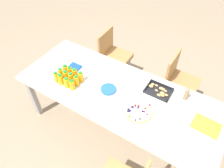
{
  "coord_description": "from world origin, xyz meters",
  "views": [
    {
      "loc": [
        0.77,
        -1.35,
        2.48
      ],
      "look_at": [
        -0.1,
        0.04,
        0.76
      ],
      "focal_mm": 33.79,
      "sensor_mm": 36.0,
      "label": 1
    }
  ],
  "objects_px": {
    "juice_bottle_2": "(67,83)",
    "juice_bottle_10": "(75,74)",
    "fruit_pizza": "(138,111)",
    "juice_bottle_5": "(66,76)",
    "napkin_stack": "(74,68)",
    "juice_bottle_0": "(56,77)",
    "juice_bottle_1": "(61,80)",
    "juice_bottle_8": "(66,70)",
    "paper_folder": "(206,126)",
    "party_table": "(118,95)",
    "juice_bottle_7": "(76,81)",
    "chair_far_right": "(178,78)",
    "juice_bottle_4": "(61,73)",
    "juice_bottle_11": "(81,77)",
    "snack_tray": "(159,91)",
    "cardboard_tube": "(186,95)",
    "juice_bottle_3": "(72,85)",
    "chair_far_left": "(112,53)",
    "juice_bottle_6": "(71,78)",
    "juice_bottle_9": "(70,72)"
  },
  "relations": [
    {
      "from": "party_table",
      "to": "napkin_stack",
      "type": "height_order",
      "value": "napkin_stack"
    },
    {
      "from": "juice_bottle_3",
      "to": "juice_bottle_2",
      "type": "bearing_deg",
      "value": -175.43
    },
    {
      "from": "fruit_pizza",
      "to": "snack_tray",
      "type": "relative_size",
      "value": 1.07
    },
    {
      "from": "chair_far_right",
      "to": "napkin_stack",
      "type": "bearing_deg",
      "value": -54.62
    },
    {
      "from": "chair_far_right",
      "to": "juice_bottle_11",
      "type": "relative_size",
      "value": 6.11
    },
    {
      "from": "juice_bottle_10",
      "to": "napkin_stack",
      "type": "height_order",
      "value": "juice_bottle_10"
    },
    {
      "from": "cardboard_tube",
      "to": "juice_bottle_6",
      "type": "bearing_deg",
      "value": -159.79
    },
    {
      "from": "chair_far_right",
      "to": "juice_bottle_7",
      "type": "bearing_deg",
      "value": -42.31
    },
    {
      "from": "juice_bottle_7",
      "to": "juice_bottle_9",
      "type": "bearing_deg",
      "value": 154.75
    },
    {
      "from": "juice_bottle_2",
      "to": "juice_bottle_9",
      "type": "height_order",
      "value": "juice_bottle_9"
    },
    {
      "from": "juice_bottle_11",
      "to": "snack_tray",
      "type": "bearing_deg",
      "value": 21.08
    },
    {
      "from": "juice_bottle_4",
      "to": "chair_far_left",
      "type": "bearing_deg",
      "value": 84.09
    },
    {
      "from": "juice_bottle_0",
      "to": "juice_bottle_1",
      "type": "height_order",
      "value": "juice_bottle_1"
    },
    {
      "from": "juice_bottle_8",
      "to": "juice_bottle_10",
      "type": "xyz_separation_m",
      "value": [
        0.15,
        -0.0,
        0.01
      ]
    },
    {
      "from": "juice_bottle_4",
      "to": "juice_bottle_11",
      "type": "xyz_separation_m",
      "value": [
        0.23,
        0.08,
        0.0
      ]
    },
    {
      "from": "juice_bottle_8",
      "to": "paper_folder",
      "type": "relative_size",
      "value": 0.51
    },
    {
      "from": "chair_far_left",
      "to": "juice_bottle_7",
      "type": "distance_m",
      "value": 1.03
    },
    {
      "from": "chair_far_left",
      "to": "juice_bottle_7",
      "type": "xyz_separation_m",
      "value": [
        0.13,
        -0.97,
        0.3
      ]
    },
    {
      "from": "juice_bottle_7",
      "to": "juice_bottle_5",
      "type": "bearing_deg",
      "value": -179.31
    },
    {
      "from": "juice_bottle_2",
      "to": "napkin_stack",
      "type": "xyz_separation_m",
      "value": [
        -0.14,
        0.28,
        -0.06
      ]
    },
    {
      "from": "juice_bottle_0",
      "to": "juice_bottle_1",
      "type": "xyz_separation_m",
      "value": [
        0.07,
        -0.0,
        0.0
      ]
    },
    {
      "from": "juice_bottle_9",
      "to": "paper_folder",
      "type": "height_order",
      "value": "juice_bottle_9"
    },
    {
      "from": "juice_bottle_3",
      "to": "paper_folder",
      "type": "distance_m",
      "value": 1.43
    },
    {
      "from": "juice_bottle_3",
      "to": "snack_tray",
      "type": "distance_m",
      "value": 0.96
    },
    {
      "from": "chair_far_right",
      "to": "juice_bottle_5",
      "type": "distance_m",
      "value": 1.47
    },
    {
      "from": "party_table",
      "to": "chair_far_right",
      "type": "xyz_separation_m",
      "value": [
        0.46,
        0.81,
        -0.18
      ]
    },
    {
      "from": "party_table",
      "to": "juice_bottle_2",
      "type": "distance_m",
      "value": 0.58
    },
    {
      "from": "juice_bottle_2",
      "to": "juice_bottle_10",
      "type": "distance_m",
      "value": 0.15
    },
    {
      "from": "paper_folder",
      "to": "juice_bottle_11",
      "type": "bearing_deg",
      "value": -173.91
    },
    {
      "from": "chair_far_left",
      "to": "paper_folder",
      "type": "relative_size",
      "value": 3.19
    },
    {
      "from": "chair_far_left",
      "to": "snack_tray",
      "type": "bearing_deg",
      "value": 57.96
    },
    {
      "from": "juice_bottle_11",
      "to": "juice_bottle_0",
      "type": "bearing_deg",
      "value": -146.02
    },
    {
      "from": "party_table",
      "to": "juice_bottle_3",
      "type": "xyz_separation_m",
      "value": [
        -0.45,
        -0.23,
        0.12
      ]
    },
    {
      "from": "juice_bottle_6",
      "to": "juice_bottle_11",
      "type": "relative_size",
      "value": 1.02
    },
    {
      "from": "juice_bottle_0",
      "to": "party_table",
      "type": "bearing_deg",
      "value": 19.48
    },
    {
      "from": "juice_bottle_3",
      "to": "fruit_pizza",
      "type": "distance_m",
      "value": 0.77
    },
    {
      "from": "juice_bottle_9",
      "to": "cardboard_tube",
      "type": "height_order",
      "value": "juice_bottle_9"
    },
    {
      "from": "juice_bottle_6",
      "to": "juice_bottle_7",
      "type": "xyz_separation_m",
      "value": [
        0.08,
        -0.0,
        -0.0
      ]
    },
    {
      "from": "party_table",
      "to": "snack_tray",
      "type": "height_order",
      "value": "snack_tray"
    },
    {
      "from": "juice_bottle_4",
      "to": "juice_bottle_5",
      "type": "bearing_deg",
      "value": -1.25
    },
    {
      "from": "fruit_pizza",
      "to": "juice_bottle_5",
      "type": "bearing_deg",
      "value": -177.85
    },
    {
      "from": "napkin_stack",
      "to": "snack_tray",
      "type": "bearing_deg",
      "value": 10.57
    },
    {
      "from": "juice_bottle_5",
      "to": "juice_bottle_7",
      "type": "relative_size",
      "value": 1.01
    },
    {
      "from": "juice_bottle_1",
      "to": "paper_folder",
      "type": "xyz_separation_m",
      "value": [
        1.55,
        0.31,
        -0.06
      ]
    },
    {
      "from": "chair_far_left",
      "to": "juice_bottle_7",
      "type": "relative_size",
      "value": 6.03
    },
    {
      "from": "party_table",
      "to": "juice_bottle_5",
      "type": "bearing_deg",
      "value": -164.96
    },
    {
      "from": "juice_bottle_10",
      "to": "cardboard_tube",
      "type": "relative_size",
      "value": 1.05
    },
    {
      "from": "cardboard_tube",
      "to": "juice_bottle_5",
      "type": "bearing_deg",
      "value": -160.62
    },
    {
      "from": "juice_bottle_5",
      "to": "napkin_stack",
      "type": "relative_size",
      "value": 0.92
    },
    {
      "from": "juice_bottle_1",
      "to": "juice_bottle_3",
      "type": "bearing_deg",
      "value": 2.55
    }
  ]
}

